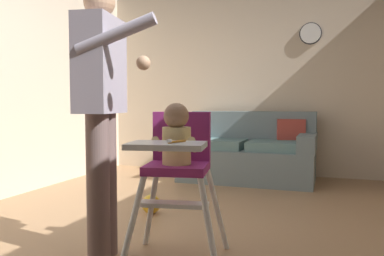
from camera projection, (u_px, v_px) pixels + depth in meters
ground at (166, 245)px, 2.82m from camera, size 5.61×7.28×0.10m
wall_far at (247, 79)px, 5.44m from camera, size 4.81×0.06×2.60m
couch at (249, 154)px, 4.96m from camera, size 1.64×0.86×0.86m
high_chair at (177, 153)px, 2.34m from camera, size 0.70×0.80×0.97m
adult_standing at (102, 106)px, 2.41m from camera, size 0.57×0.50×1.67m
toy_ball at (151, 204)px, 3.45m from camera, size 0.17×0.17×0.17m
wall_clock at (311, 33)px, 5.09m from camera, size 0.28×0.04×0.28m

